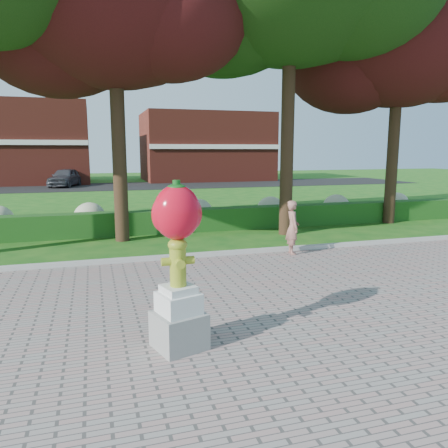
# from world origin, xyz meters

# --- Properties ---
(ground) EXTENTS (100.00, 100.00, 0.00)m
(ground) POSITION_xyz_m (0.00, 0.00, 0.00)
(ground) COLOR #155415
(ground) RESTS_ON ground
(walkway) EXTENTS (40.00, 14.00, 0.04)m
(walkway) POSITION_xyz_m (0.00, -4.00, 0.02)
(walkway) COLOR gray
(walkway) RESTS_ON ground
(curb) EXTENTS (40.00, 0.18, 0.15)m
(curb) POSITION_xyz_m (0.00, 3.00, 0.07)
(curb) COLOR #ADADA5
(curb) RESTS_ON ground
(lawn_hedge) EXTENTS (24.00, 0.70, 0.80)m
(lawn_hedge) POSITION_xyz_m (0.00, 7.00, 0.40)
(lawn_hedge) COLOR #164E17
(lawn_hedge) RESTS_ON ground
(hydrangea_row) EXTENTS (20.10, 1.10, 0.99)m
(hydrangea_row) POSITION_xyz_m (0.57, 8.00, 0.55)
(hydrangea_row) COLOR #BEC596
(hydrangea_row) RESTS_ON ground
(street) EXTENTS (50.00, 8.00, 0.02)m
(street) POSITION_xyz_m (0.00, 28.00, 0.01)
(street) COLOR black
(street) RESTS_ON ground
(building_left) EXTENTS (14.00, 8.00, 7.00)m
(building_left) POSITION_xyz_m (-10.00, 34.00, 3.50)
(building_left) COLOR maroon
(building_left) RESTS_ON ground
(building_right) EXTENTS (12.00, 8.00, 6.40)m
(building_right) POSITION_xyz_m (8.00, 34.00, 3.20)
(building_right) COLOR maroon
(building_right) RESTS_ON ground
(tree_far_right) EXTENTS (7.88, 6.72, 10.21)m
(tree_far_right) POSITION_xyz_m (8.40, 6.58, 6.97)
(tree_far_right) COLOR black
(tree_far_right) RESTS_ON ground
(hydrant_sculpture) EXTENTS (0.83, 0.83, 2.44)m
(hydrant_sculpture) POSITION_xyz_m (-1.75, -2.26, 1.33)
(hydrant_sculpture) COLOR gray
(hydrant_sculpture) RESTS_ON walkway
(woman) EXTENTS (0.44, 0.59, 1.49)m
(woman) POSITION_xyz_m (2.37, 2.60, 0.79)
(woman) COLOR #9F675A
(woman) RESTS_ON walkway
(parked_car) EXTENTS (2.88, 4.60, 1.46)m
(parked_car) POSITION_xyz_m (-4.91, 29.02, 0.75)
(parked_car) COLOR #45464D
(parked_car) RESTS_ON street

